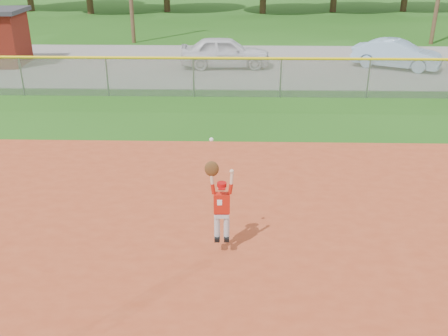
{
  "coord_description": "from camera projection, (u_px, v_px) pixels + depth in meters",
  "views": [
    {
      "loc": [
        -1.66,
        -8.85,
        5.3
      ],
      "look_at": [
        -1.91,
        0.66,
        1.1
      ],
      "focal_mm": 40.0,
      "sensor_mm": 36.0,
      "label": 1
    }
  ],
  "objects": [
    {
      "name": "car_blue",
      "position": [
        396.0,
        54.0,
        23.62
      ],
      "size": [
        4.23,
        3.11,
        1.33
      ],
      "primitive_type": "imported",
      "rotation": [
        0.0,
        0.0,
        1.09
      ],
      "color": "#92B8DA",
      "rests_on": "parking_strip"
    },
    {
      "name": "outfield_fence",
      "position": [
        281.0,
        75.0,
        18.98
      ],
      "size": [
        40.06,
        0.1,
        1.55
      ],
      "color": "gray",
      "rests_on": "ground"
    },
    {
      "name": "parking_strip",
      "position": [
        271.0,
        64.0,
        24.82
      ],
      "size": [
        44.0,
        10.0,
        0.03
      ],
      "primitive_type": "cube",
      "color": "slate",
      "rests_on": "ground"
    },
    {
      "name": "clay_infield",
      "position": [
        345.0,
        334.0,
        7.44
      ],
      "size": [
        24.0,
        16.0,
        0.04
      ],
      "primitive_type": "cube",
      "color": "#A13A1D",
      "rests_on": "ground"
    },
    {
      "name": "ground",
      "position": [
        317.0,
        231.0,
        10.19
      ],
      "size": [
        120.0,
        120.0,
        0.0
      ],
      "primitive_type": "plane",
      "color": "#1D4F12",
      "rests_on": "ground"
    },
    {
      "name": "car_white_a",
      "position": [
        225.0,
        52.0,
        23.78
      ],
      "size": [
        4.34,
        1.89,
        1.46
      ],
      "primitive_type": "imported",
      "rotation": [
        0.0,
        0.0,
        1.61
      ],
      "color": "silver",
      "rests_on": "parking_strip"
    },
    {
      "name": "ballplayer",
      "position": [
        220.0,
        202.0,
        9.02
      ],
      "size": [
        0.52,
        0.23,
        2.02
      ],
      "color": "silver",
      "rests_on": "ground"
    }
  ]
}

